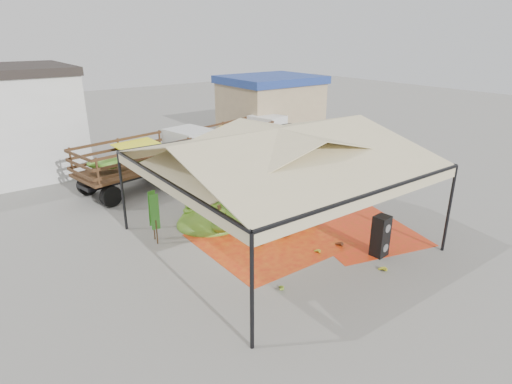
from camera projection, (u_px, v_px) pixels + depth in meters
ground at (276, 239)px, 15.29m from camera, size 90.00×90.00×0.00m
canopy_tent at (278, 150)px, 14.12m from camera, size 8.10×8.10×4.00m
building_tan at (270, 106)px, 29.89m from camera, size 6.30×5.30×4.10m
tarp_left at (269, 240)px, 15.21m from camera, size 4.59×4.37×0.01m
tarp_right at (360, 231)px, 15.87m from camera, size 4.68×4.82×0.01m
banana_heap at (253, 200)px, 17.02m from camera, size 7.36×6.62×1.32m
hand_yellow_a at (316, 251)px, 14.27m from camera, size 0.40×0.34×0.17m
hand_yellow_b at (382, 269)px, 13.17m from camera, size 0.43×0.35×0.19m
hand_red_a at (338, 244)px, 14.71m from camera, size 0.50×0.43×0.21m
hand_red_b at (377, 241)px, 14.93m from camera, size 0.58×0.56×0.20m
hand_green at (279, 287)px, 12.26m from camera, size 0.49×0.48×0.17m
hanging_bunches at (261, 165)px, 14.84m from camera, size 3.24×0.24×0.20m
speaker_stack at (381, 236)px, 13.95m from camera, size 0.55×0.49×1.40m
banana_leaves at (154, 245)px, 14.88m from camera, size 0.96×1.36×3.70m
vendor at (216, 172)px, 19.44m from camera, size 0.77×0.60×1.88m
truck_left at (154, 155)px, 20.32m from camera, size 7.08×3.51×2.32m
truck_right at (247, 134)px, 25.29m from camera, size 6.29×3.46×2.05m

